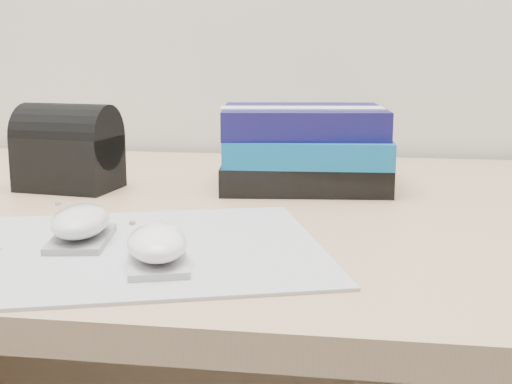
% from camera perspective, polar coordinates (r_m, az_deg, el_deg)
% --- Properties ---
extents(desk, '(1.60, 0.80, 0.73)m').
position_cam_1_polar(desk, '(1.01, 5.31, -13.40)').
color(desk, tan).
rests_on(desk, ground).
extents(mousepad, '(0.45, 0.40, 0.00)m').
position_cam_1_polar(mousepad, '(0.69, -10.82, -4.55)').
color(mousepad, '#94939B').
rests_on(mousepad, desk).
extents(mouse_rear, '(0.07, 0.11, 0.04)m').
position_cam_1_polar(mouse_rear, '(0.71, -13.86, -2.52)').
color(mouse_rear, gray).
rests_on(mouse_rear, mousepad).
extents(mouse_front, '(0.08, 0.11, 0.04)m').
position_cam_1_polar(mouse_front, '(0.63, -7.91, -4.27)').
color(mouse_front, '#ADADB0').
rests_on(mouse_front, mousepad).
extents(book_stack, '(0.24, 0.20, 0.11)m').
position_cam_1_polar(book_stack, '(0.98, 3.96, 3.56)').
color(book_stack, black).
rests_on(book_stack, desk).
extents(pouch, '(0.14, 0.10, 0.12)m').
position_cam_1_polar(pouch, '(0.99, -14.80, 3.41)').
color(pouch, black).
rests_on(pouch, desk).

